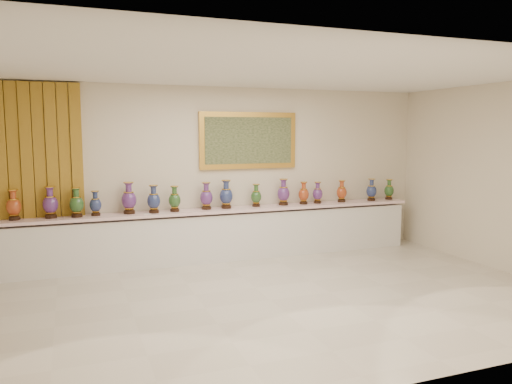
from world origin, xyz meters
The scene contains 20 objects.
ground centered at (0.00, 0.00, 0.00)m, with size 8.00×8.00×0.00m, color beige.
room centered at (-2.45, 2.44, 1.59)m, with size 8.00×8.00×8.00m.
counter centered at (0.00, 2.27, 0.44)m, with size 7.28×0.48×0.90m.
vase_0 centered at (-3.24, 2.29, 1.11)m, with size 0.22×0.22×0.47m.
vase_1 centered at (-2.73, 2.28, 1.12)m, with size 0.27×0.27×0.49m.
vase_2 centered at (-2.35, 2.23, 1.11)m, with size 0.23×0.23×0.46m.
vase_3 centered at (-2.07, 2.27, 1.08)m, with size 0.20×0.20×0.40m.
vase_4 centered at (-1.55, 2.28, 1.13)m, with size 0.31×0.31×0.52m.
vase_5 centered at (-1.16, 2.22, 1.11)m, with size 0.27×0.27×0.46m.
vase_6 centered at (-0.81, 2.24, 1.09)m, with size 0.21×0.21×0.43m.
vase_7 centered at (-0.25, 2.29, 1.11)m, with size 0.28×0.28×0.47m.
vase_8 centered at (0.10, 2.27, 1.12)m, with size 0.29×0.29×0.50m.
vase_9 centered at (0.66, 2.29, 1.08)m, with size 0.24×0.24×0.40m.
vase_10 centered at (1.18, 2.28, 1.11)m, with size 0.27×0.27×0.48m.
vase_11 centered at (1.58, 2.27, 1.09)m, with size 0.25×0.25×0.41m.
vase_12 centered at (1.88, 2.28, 1.08)m, with size 0.23×0.23×0.40m.
vase_13 centered at (2.38, 2.27, 1.09)m, with size 0.23×0.23×0.41m.
vase_14 centered at (3.01, 2.23, 1.09)m, with size 0.22×0.22×0.43m.
vase_15 centered at (3.44, 2.26, 1.08)m, with size 0.23×0.23×0.40m.
label_card centered at (-1.28, 2.13, 0.90)m, with size 0.10×0.06×0.00m, color white.
Camera 1 is at (-2.42, -5.93, 2.22)m, focal length 35.00 mm.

